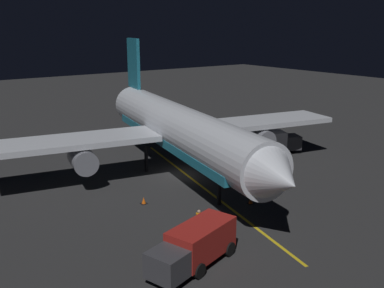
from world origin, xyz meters
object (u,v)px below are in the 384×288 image
Objects in this scene: traffic_cone_under_wing at (265,165)px; ground_crew_worker at (199,221)px; airliner at (177,128)px; traffic_cone_near_left at (251,201)px; baggage_truck at (195,246)px; traffic_cone_near_right at (232,172)px; catering_truck at (269,142)px; traffic_cone_far at (144,201)px.

ground_crew_worker is at bearing 28.94° from traffic_cone_under_wing.
traffic_cone_near_left is (-0.53, 9.70, -4.19)m from airliner.
traffic_cone_near_right is at bearing -138.14° from baggage_truck.
baggage_truck is (8.67, 14.71, -3.20)m from airliner.
ground_crew_worker reaches higher than traffic_cone_near_left.
catering_truck is 21.22m from ground_crew_worker.
traffic_cone_under_wing is at bearing -146.75° from baggage_truck.
traffic_cone_under_wing is (-4.16, 0.33, 0.00)m from traffic_cone_near_right.
catering_truck is 12.04× the size of traffic_cone_near_right.
traffic_cone_near_left is 1.00× the size of traffic_cone_far.
traffic_cone_far is at bearing 36.27° from airliner.
traffic_cone_under_wing is at bearing 156.07° from airliner.
airliner is 13.44m from ground_crew_worker.
traffic_cone_near_right is (-4.05, 3.31, -4.19)m from airliner.
traffic_cone_near_left is at bearing 39.06° from catering_truck.
catering_truck is at bearing -166.73° from traffic_cone_far.
airliner is at bearing -143.73° from traffic_cone_far.
ground_crew_worker is 3.16× the size of traffic_cone_near_left.
traffic_cone_near_right is 1.00× the size of traffic_cone_under_wing.
baggage_truck reaches higher than ground_crew_worker.
traffic_cone_under_wing is at bearing 40.59° from catering_truck.
traffic_cone_near_right and traffic_cone_under_wing have the same top height.
ground_crew_worker is at bearing 62.48° from airliner.
traffic_cone_under_wing is (3.85, 3.30, -1.04)m from catering_truck.
traffic_cone_near_right is 10.55m from traffic_cone_far.
traffic_cone_near_left is at bearing -164.59° from ground_crew_worker.
traffic_cone_near_right is 1.00× the size of traffic_cone_far.
airliner is at bearing -23.93° from traffic_cone_under_wing.
baggage_truck is 10.53m from traffic_cone_near_left.
airliner is 5.42× the size of catering_truck.
baggage_truck is at bearing 59.48° from airliner.
catering_truck is 3.81× the size of ground_crew_worker.
ground_crew_worker is (5.99, 11.50, -3.56)m from airliner.
baggage_truck is 1.00× the size of catering_truck.
traffic_cone_near_left and traffic_cone_under_wing have the same top height.
traffic_cone_far is at bearing 7.57° from traffic_cone_near_right.
traffic_cone_far is (10.46, 1.39, 0.00)m from traffic_cone_near_right.
traffic_cone_near_left is 1.00× the size of traffic_cone_near_right.
traffic_cone_near_right is (-12.72, -11.40, -1.00)m from baggage_truck.
traffic_cone_under_wing is 1.00× the size of traffic_cone_far.
traffic_cone_under_wing is at bearing -141.74° from traffic_cone_near_left.
baggage_truck is at bearing 50.15° from ground_crew_worker.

